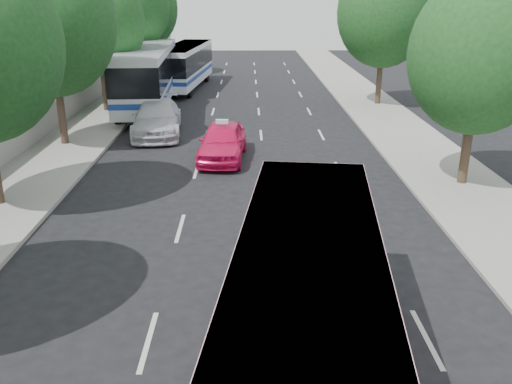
{
  "coord_description": "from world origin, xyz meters",
  "views": [
    {
      "loc": [
        0.3,
        -11.96,
        7.16
      ],
      "look_at": [
        0.53,
        3.0,
        1.6
      ],
      "focal_mm": 38.0,
      "sensor_mm": 36.0,
      "label": 1
    }
  ],
  "objects_px": {
    "pink_bus": "(307,314)",
    "tour_coach_front": "(147,72)",
    "pink_taxi": "(222,141)",
    "tour_coach_rear": "(185,63)",
    "white_pickup": "(157,118)"
  },
  "relations": [
    {
      "from": "pink_taxi",
      "to": "tour_coach_front",
      "type": "xyz_separation_m",
      "value": [
        -5.22,
        11.34,
        1.5
      ]
    },
    {
      "from": "tour_coach_rear",
      "to": "pink_bus",
      "type": "bearing_deg",
      "value": -74.91
    },
    {
      "from": "pink_bus",
      "to": "white_pickup",
      "type": "distance_m",
      "value": 21.12
    },
    {
      "from": "pink_bus",
      "to": "pink_taxi",
      "type": "bearing_deg",
      "value": 104.97
    },
    {
      "from": "pink_bus",
      "to": "tour_coach_rear",
      "type": "relative_size",
      "value": 0.9
    },
    {
      "from": "white_pickup",
      "to": "tour_coach_rear",
      "type": "bearing_deg",
      "value": 84.56
    },
    {
      "from": "pink_taxi",
      "to": "tour_coach_front",
      "type": "relative_size",
      "value": 0.37
    },
    {
      "from": "pink_taxi",
      "to": "tour_coach_rear",
      "type": "xyz_separation_m",
      "value": [
        -3.66,
        19.12,
        1.16
      ]
    },
    {
      "from": "pink_bus",
      "to": "white_pickup",
      "type": "xyz_separation_m",
      "value": [
        -5.8,
        20.28,
        -1.1
      ]
    },
    {
      "from": "pink_bus",
      "to": "tour_coach_rear",
      "type": "height_order",
      "value": "tour_coach_rear"
    },
    {
      "from": "tour_coach_front",
      "to": "tour_coach_rear",
      "type": "relative_size",
      "value": 1.16
    },
    {
      "from": "pink_bus",
      "to": "tour_coach_front",
      "type": "height_order",
      "value": "tour_coach_front"
    },
    {
      "from": "white_pickup",
      "to": "tour_coach_rear",
      "type": "relative_size",
      "value": 0.53
    },
    {
      "from": "tour_coach_rear",
      "to": "pink_taxi",
      "type": "bearing_deg",
      "value": -73.55
    },
    {
      "from": "pink_taxi",
      "to": "white_pickup",
      "type": "xyz_separation_m",
      "value": [
        -3.66,
        4.63,
        0.04
      ]
    }
  ]
}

